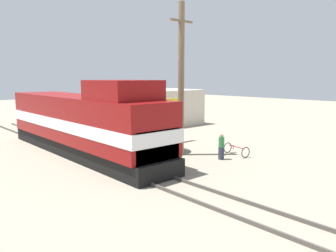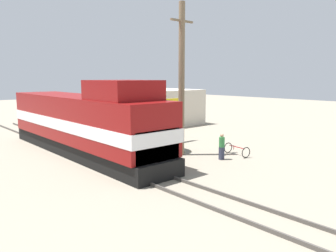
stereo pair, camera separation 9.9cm
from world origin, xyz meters
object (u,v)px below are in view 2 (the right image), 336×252
at_px(billboard_sign, 172,109).
at_px(bicycle, 237,150).
at_px(locomotive, 85,124).
at_px(vendor_umbrella, 164,123).
at_px(person_bystander, 222,146).
at_px(utility_pole, 182,80).

relative_size(billboard_sign, bicycle, 1.88).
relative_size(locomotive, bicycle, 9.10).
relative_size(vendor_umbrella, bicycle, 1.42).
height_order(vendor_umbrella, person_bystander, vendor_umbrella).
distance_m(vendor_umbrella, person_bystander, 4.23).
height_order(locomotive, bicycle, locomotive).
xyz_separation_m(vendor_umbrella, bicycle, (2.75, -3.86, -1.59)).
relative_size(locomotive, billboard_sign, 4.83).
height_order(locomotive, person_bystander, locomotive).
distance_m(vendor_umbrella, billboard_sign, 3.20).
xyz_separation_m(billboard_sign, person_bystander, (-1.30, -5.84, -1.65)).
bearing_deg(utility_pole, bicycle, -43.93).
height_order(utility_pole, billboard_sign, utility_pole).
bearing_deg(utility_pole, locomotive, 137.65).
height_order(utility_pole, vendor_umbrella, utility_pole).
distance_m(locomotive, utility_pole, 6.66).
bearing_deg(person_bystander, locomotive, 129.68).
distance_m(person_bystander, bicycle, 1.64).
distance_m(utility_pole, vendor_umbrella, 3.15).
relative_size(billboard_sign, person_bystander, 2.09).
bearing_deg(vendor_umbrella, utility_pole, -81.21).
bearing_deg(bicycle, vendor_umbrella, -44.26).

